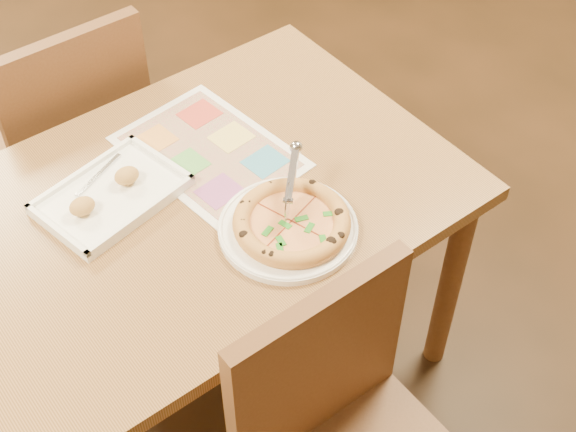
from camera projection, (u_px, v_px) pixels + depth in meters
dining_table at (182, 230)px, 1.90m from camera, size 1.30×0.85×0.72m
chair_near at (344, 427)px, 1.63m from camera, size 0.42×0.42×0.47m
chair_far at (71, 121)px, 2.28m from camera, size 0.42×0.42×0.47m
plate at (288, 229)px, 1.78m from camera, size 0.35×0.35×0.02m
pizza at (292, 222)px, 1.76m from camera, size 0.26×0.26×0.04m
pizza_cutter at (291, 183)px, 1.76m from camera, size 0.13×0.13×0.10m
appetizer_tray at (111, 196)px, 1.84m from camera, size 0.36×0.28×0.06m
menu at (209, 151)px, 1.96m from camera, size 0.36×0.47×0.00m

